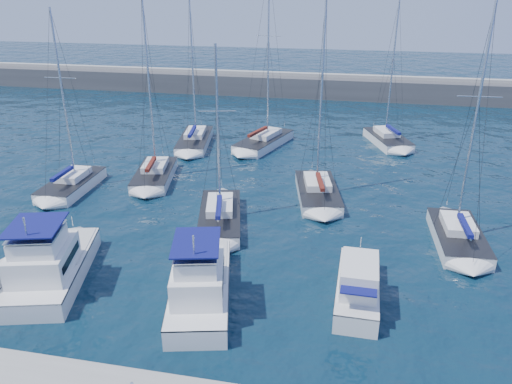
% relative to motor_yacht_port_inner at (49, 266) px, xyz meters
% --- Properties ---
extents(ground, '(220.00, 220.00, 0.00)m').
position_rel_motor_yacht_port_inner_xyz_m(ground, '(8.49, 3.64, -1.13)').
color(ground, black).
rests_on(ground, ground).
extents(breakwater, '(160.00, 6.00, 4.45)m').
position_rel_motor_yacht_port_inner_xyz_m(breakwater, '(8.49, 55.64, -0.08)').
color(breakwater, '#424244').
rests_on(breakwater, ground).
extents(motor_yacht_port_inner, '(5.83, 9.27, 4.69)m').
position_rel_motor_yacht_port_inner_xyz_m(motor_yacht_port_inner, '(0.00, 0.00, 0.00)').
color(motor_yacht_port_inner, white).
rests_on(motor_yacht_port_inner, ground).
extents(motor_yacht_stbd_inner, '(5.18, 9.40, 4.69)m').
position_rel_motor_yacht_port_inner_xyz_m(motor_yacht_stbd_inner, '(9.24, -0.06, -0.00)').
color(motor_yacht_stbd_inner, white).
rests_on(motor_yacht_stbd_inner, ground).
extents(motor_yacht_stbd_outer, '(2.43, 6.97, 3.20)m').
position_rel_motor_yacht_port_inner_xyz_m(motor_yacht_stbd_outer, '(17.78, 1.79, -0.19)').
color(motor_yacht_stbd_outer, silver).
rests_on(motor_yacht_stbd_outer, ground).
extents(sailboat_mid_a, '(3.28, 7.18, 15.09)m').
position_rel_motor_yacht_port_inner_xyz_m(sailboat_mid_a, '(-6.40, 13.31, -0.59)').
color(sailboat_mid_a, white).
rests_on(sailboat_mid_a, ground).
extents(sailboat_mid_b, '(4.46, 7.87, 16.10)m').
position_rel_motor_yacht_port_inner_xyz_m(sailboat_mid_b, '(-0.34, 16.93, -0.58)').
color(sailboat_mid_b, silver).
rests_on(sailboat_mid_b, ground).
extents(sailboat_mid_c, '(4.77, 8.65, 13.13)m').
position_rel_motor_yacht_port_inner_xyz_m(sailboat_mid_c, '(7.70, 9.69, -0.63)').
color(sailboat_mid_c, white).
rests_on(sailboat_mid_c, ground).
extents(sailboat_mid_d, '(4.63, 8.28, 16.85)m').
position_rel_motor_yacht_port_inner_xyz_m(sailboat_mid_d, '(14.34, 15.81, -0.58)').
color(sailboat_mid_d, silver).
rests_on(sailboat_mid_d, ground).
extents(sailboat_mid_e, '(3.36, 7.36, 15.95)m').
position_rel_motor_yacht_port_inner_xyz_m(sailboat_mid_e, '(24.39, 9.94, -0.58)').
color(sailboat_mid_e, white).
rests_on(sailboat_mid_e, ground).
extents(sailboat_back_a, '(4.44, 9.03, 15.70)m').
position_rel_motor_yacht_port_inner_xyz_m(sailboat_back_a, '(-0.04, 27.63, -0.60)').
color(sailboat_back_a, white).
rests_on(sailboat_back_a, ground).
extents(sailboat_back_b, '(5.56, 9.09, 18.41)m').
position_rel_motor_yacht_port_inner_xyz_m(sailboat_back_b, '(7.42, 28.79, -0.57)').
color(sailboat_back_b, silver).
rests_on(sailboat_back_b, ground).
extents(sailboat_back_c, '(5.35, 7.92, 15.21)m').
position_rel_motor_yacht_port_inner_xyz_m(sailboat_back_c, '(20.58, 32.19, -0.60)').
color(sailboat_back_c, white).
rests_on(sailboat_back_c, ground).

